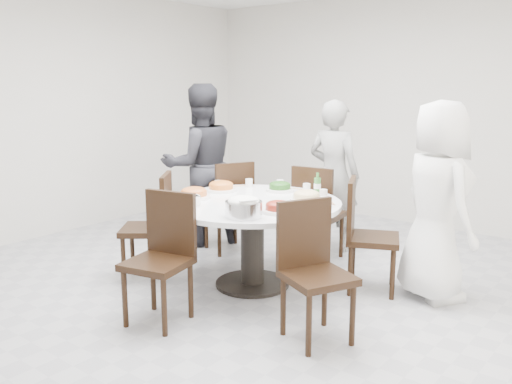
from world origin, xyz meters
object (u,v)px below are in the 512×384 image
Objects in this scene: chair_ne at (373,236)px; chair_se at (318,274)px; dining_table at (252,244)px; diner_middle at (334,176)px; rice_bowl at (244,209)px; chair_sw at (146,227)px; soup_bowl at (185,201)px; diner_right at (437,202)px; chair_n at (319,213)px; beverage_bottle at (317,184)px; diner_left at (200,165)px; chair_s at (157,260)px; chair_nw at (227,206)px.

chair_ne is 1.00× the size of chair_se.
diner_middle is at bearing 90.84° from dining_table.
chair_ne is 1.20m from rice_bowl.
dining_table is at bearing 79.12° from chair_sw.
diner_right is at bearing 36.06° from soup_bowl.
chair_n is 0.64m from beverage_bottle.
diner_right is at bearing 152.52° from diner_middle.
diner_middle is 0.91× the size of diner_left.
dining_table is at bearing 89.22° from diner_middle.
dining_table is 1.01m from chair_s.
chair_nw is 2.15m from chair_se.
chair_sw is at bearing 179.33° from rice_bowl.
diner_left reaches higher than chair_n.
chair_nw is 1.00× the size of chair_s.
rice_bowl reaches higher than soup_bowl.
beverage_bottle reaches higher than dining_table.
chair_n is 1.00× the size of chair_s.
diner_left is at bearing 62.49° from chair_ne.
diner_left is (-2.10, 0.10, 0.39)m from chair_ne.
rice_bowl is at bearing -91.40° from beverage_bottle.
diner_right is at bearing 49.48° from rice_bowl.
diner_right reaches higher than rice_bowl.
chair_s and chair_se have the same top height.
chair_n is 0.59× the size of diner_right.
chair_n is 4.56× the size of beverage_bottle.
diner_left is 1.44m from soup_bowl.
chair_nw is (-0.84, 0.62, 0.10)m from dining_table.
chair_ne is at bearing 32.21° from chair_se.
chair_n reaches higher than dining_table.
chair_ne is 1.24m from diner_middle.
chair_nw and chair_sw have the same top height.
chair_n is 1.00× the size of chair_sw.
beverage_bottle reaches higher than rice_bowl.
chair_nw is at bearing 38.40° from diner_right.
beverage_bottle is at bearing 90.77° from chair_sw.
chair_s is at bearing 48.92° from chair_nw.
soup_bowl is (-1.31, 0.05, 0.31)m from chair_se.
chair_n and chair_se have the same top height.
diner_right reaches higher than soup_bowl.
chair_ne is 0.59× the size of diner_right.
chair_se is at bearing 81.73° from chair_nw.
dining_table is at bearing 91.01° from diner_left.
diner_middle is at bearing 155.98° from chair_nw.
chair_sw is at bearing 113.31° from chair_se.
dining_table is 0.77m from beverage_bottle.
diner_right is 1.48m from diner_middle.
soup_bowl is (-0.39, -1.44, 0.31)m from chair_n.
beverage_bottle is (-0.99, -0.21, 0.05)m from diner_right.
soup_bowl is (-0.62, -0.00, -0.02)m from rice_bowl.
beverage_bottle is at bearing 68.17° from chair_ne.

